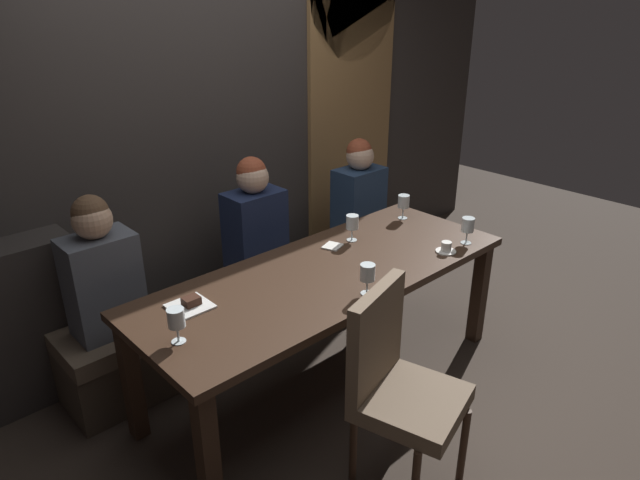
% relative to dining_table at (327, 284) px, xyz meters
% --- Properties ---
extents(ground, '(9.00, 9.00, 0.00)m').
position_rel_dining_table_xyz_m(ground, '(0.00, 0.00, -0.65)').
color(ground, '#382D26').
extents(back_wall_tiled, '(6.00, 0.12, 3.00)m').
position_rel_dining_table_xyz_m(back_wall_tiled, '(0.00, 1.22, 0.85)').
color(back_wall_tiled, '#383330').
rests_on(back_wall_tiled, ground).
extents(arched_door, '(0.90, 0.05, 2.55)m').
position_rel_dining_table_xyz_m(arched_door, '(1.35, 1.15, 0.71)').
color(arched_door, olive).
rests_on(arched_door, ground).
extents(dining_table, '(2.20, 0.84, 0.74)m').
position_rel_dining_table_xyz_m(dining_table, '(0.00, 0.00, 0.00)').
color(dining_table, '#342217').
rests_on(dining_table, ground).
extents(banquette_bench, '(2.50, 0.44, 0.45)m').
position_rel_dining_table_xyz_m(banquette_bench, '(0.00, 0.70, -0.42)').
color(banquette_bench, '#40352A').
rests_on(banquette_bench, ground).
extents(chair_near_side, '(0.54, 0.54, 0.98)m').
position_rel_dining_table_xyz_m(chair_near_side, '(-0.26, -0.72, -0.09)').
color(chair_near_side, '#3D281C').
rests_on(chair_near_side, ground).
extents(diner_redhead, '(0.36, 0.24, 0.77)m').
position_rel_dining_table_xyz_m(diner_redhead, '(-0.96, 0.70, 0.16)').
color(diner_redhead, '#4C515B').
rests_on(diner_redhead, banquette_bench).
extents(diner_bearded, '(0.36, 0.24, 0.78)m').
position_rel_dining_table_xyz_m(diner_bearded, '(0.04, 0.71, 0.16)').
color(diner_bearded, '#192342').
rests_on(diner_bearded, banquette_bench).
extents(diner_far_end, '(0.36, 0.24, 0.74)m').
position_rel_dining_table_xyz_m(diner_far_end, '(0.98, 0.69, 0.15)').
color(diner_far_end, navy).
rests_on(diner_far_end, banquette_bench).
extents(wine_glass_center_back, '(0.08, 0.08, 0.16)m').
position_rel_dining_table_xyz_m(wine_glass_center_back, '(0.91, 0.22, 0.20)').
color(wine_glass_center_back, silver).
rests_on(wine_glass_center_back, dining_table).
extents(wine_glass_far_right, '(0.08, 0.08, 0.16)m').
position_rel_dining_table_xyz_m(wine_glass_far_right, '(0.87, -0.31, 0.20)').
color(wine_glass_far_right, silver).
rests_on(wine_glass_far_right, dining_table).
extents(wine_glass_end_left, '(0.08, 0.08, 0.16)m').
position_rel_dining_table_xyz_m(wine_glass_end_left, '(-0.95, -0.05, 0.20)').
color(wine_glass_end_left, silver).
rests_on(wine_glass_end_left, dining_table).
extents(wine_glass_near_right, '(0.08, 0.08, 0.16)m').
position_rel_dining_table_xyz_m(wine_glass_near_right, '(-0.04, -0.32, 0.20)').
color(wine_glass_near_right, silver).
rests_on(wine_glass_near_right, dining_table).
extents(wine_glass_end_right, '(0.08, 0.08, 0.16)m').
position_rel_dining_table_xyz_m(wine_glass_end_right, '(0.39, 0.19, 0.20)').
color(wine_glass_end_right, silver).
rests_on(wine_glass_end_right, dining_table).
extents(espresso_cup, '(0.12, 0.12, 0.06)m').
position_rel_dining_table_xyz_m(espresso_cup, '(0.67, -0.30, 0.11)').
color(espresso_cup, white).
rests_on(espresso_cup, dining_table).
extents(dessert_plate, '(0.19, 0.19, 0.05)m').
position_rel_dining_table_xyz_m(dessert_plate, '(-0.76, 0.17, 0.10)').
color(dessert_plate, white).
rests_on(dessert_plate, dining_table).
extents(folded_napkin, '(0.14, 0.13, 0.01)m').
position_rel_dining_table_xyz_m(folded_napkin, '(0.24, 0.20, 0.09)').
color(folded_napkin, silver).
rests_on(folded_napkin, dining_table).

